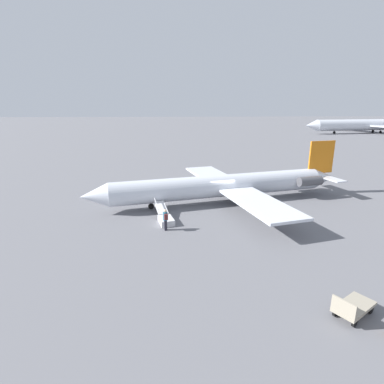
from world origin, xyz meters
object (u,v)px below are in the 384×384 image
object	(u,v)px
airplane_main	(229,185)
passenger	(165,218)
airplane_far_left	(370,125)
luggage_cart	(353,307)
boarding_stairs	(165,218)

from	to	relation	value
airplane_main	passenger	world-z (taller)	airplane_main
airplane_far_left	airplane_main	bearing A→B (deg)	41.42
passenger	luggage_cart	size ratio (longest dim) A/B	0.71
airplane_far_left	boarding_stairs	xyz separation A→B (m)	(76.69, 86.09, -2.79)
airplane_main	luggage_cart	bearing A→B (deg)	84.49
boarding_stairs	passenger	distance (m)	1.96
airplane_main	luggage_cart	xyz separation A→B (m)	(-2.33, 17.93, -1.30)
airplane_main	passenger	xyz separation A→B (m)	(6.40, 7.10, -0.76)
boarding_stairs	luggage_cart	xyz separation A→B (m)	(-8.80, 12.68, 0.10)
boarding_stairs	passenger	size ratio (longest dim) A/B	2.38
passenger	luggage_cart	xyz separation A→B (m)	(-8.73, 10.83, -0.54)
luggage_cart	airplane_main	bearing A→B (deg)	-114.40
airplane_main	airplane_far_left	distance (m)	107.10
boarding_stairs	luggage_cart	size ratio (longest dim) A/B	1.69
airplane_main	boarding_stairs	distance (m)	8.44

